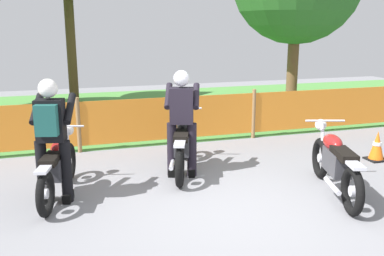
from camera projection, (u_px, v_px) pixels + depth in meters
name	position (u px, v px, depth m)	size (l,w,h in m)	color
ground	(235.00, 210.00, 5.68)	(24.00, 24.00, 0.02)	gray
grass_verge	(139.00, 111.00, 12.17)	(24.00, 7.36, 0.01)	#4C8C3D
barrier_fence	(171.00, 118.00, 8.62)	(10.88, 0.08, 1.05)	olive
motorcycle_lead	(58.00, 166.00, 6.04)	(0.72, 1.87, 0.90)	black
motorcycle_trailing	(335.00, 163.00, 6.12)	(0.81, 1.97, 0.96)	black
motorcycle_third	(183.00, 144.00, 7.07)	(0.88, 1.96, 0.96)	black
rider_lead	(51.00, 134.00, 5.71)	(0.64, 0.75, 1.69)	black
rider_third	(182.00, 119.00, 6.77)	(0.67, 0.68, 1.69)	black
traffic_cone	(377.00, 146.00, 7.69)	(0.32, 0.32, 0.53)	black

